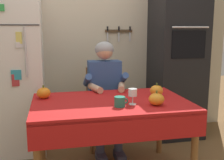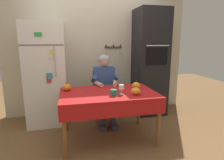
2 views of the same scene
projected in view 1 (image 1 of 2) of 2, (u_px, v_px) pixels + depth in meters
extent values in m
cube|color=beige|center=(95.00, 35.00, 3.63)|extent=(3.70, 0.10, 2.60)
cube|color=#4C3823|center=(119.00, 31.00, 3.62)|extent=(0.36, 0.02, 0.04)
cube|color=silver|center=(108.00, 40.00, 3.61)|extent=(0.02, 0.01, 0.18)
cube|color=black|center=(108.00, 29.00, 3.58)|extent=(0.02, 0.01, 0.06)
cube|color=silver|center=(119.00, 37.00, 3.63)|extent=(0.02, 0.01, 0.12)
cube|color=black|center=(119.00, 29.00, 3.61)|extent=(0.02, 0.01, 0.06)
cube|color=silver|center=(130.00, 37.00, 3.66)|extent=(0.02, 0.01, 0.11)
cube|color=black|center=(130.00, 29.00, 3.64)|extent=(0.02, 0.01, 0.06)
cube|color=white|center=(12.00, 72.00, 3.12)|extent=(0.68, 0.68, 1.80)
cylinder|color=silver|center=(26.00, 53.00, 2.77)|extent=(0.02, 0.02, 0.50)
cube|color=#333335|center=(4.00, 25.00, 2.70)|extent=(0.67, 0.01, 0.01)
cube|color=teal|center=(16.00, 75.00, 2.80)|extent=(0.10, 0.02, 0.10)
cube|color=#E5D666|center=(19.00, 38.00, 2.74)|extent=(0.06, 0.02, 0.12)
cube|color=silver|center=(21.00, 45.00, 2.76)|extent=(0.11, 0.02, 0.06)
cube|color=#B73338|center=(15.00, 80.00, 2.81)|extent=(0.07, 0.02, 0.12)
cube|color=black|center=(177.00, 55.00, 3.55)|extent=(0.60, 0.60, 2.10)
cube|color=black|center=(189.00, 45.00, 3.23)|extent=(0.42, 0.01, 0.32)
cylinder|color=silver|center=(191.00, 27.00, 3.16)|extent=(0.45, 0.02, 0.02)
cylinder|color=brown|center=(42.00, 132.00, 2.84)|extent=(0.06, 0.06, 0.70)
cylinder|color=brown|center=(194.00, 153.00, 2.35)|extent=(0.06, 0.06, 0.70)
cylinder|color=brown|center=(160.00, 123.00, 3.10)|extent=(0.06, 0.06, 0.70)
cube|color=red|center=(111.00, 103.00, 2.52)|extent=(1.40, 0.90, 0.04)
cube|color=red|center=(123.00, 131.00, 2.12)|extent=(1.40, 0.01, 0.20)
cube|color=brown|center=(104.00, 111.00, 3.25)|extent=(0.40, 0.40, 0.04)
cube|color=brown|center=(101.00, 87.00, 3.38)|extent=(0.36, 0.04, 0.48)
cylinder|color=brown|center=(92.00, 136.00, 3.10)|extent=(0.04, 0.04, 0.41)
cylinder|color=brown|center=(88.00, 126.00, 3.42)|extent=(0.04, 0.04, 0.41)
cylinder|color=brown|center=(121.00, 134.00, 3.17)|extent=(0.04, 0.04, 0.41)
cylinder|color=brown|center=(115.00, 124.00, 3.49)|extent=(0.04, 0.04, 0.41)
cube|color=#38384C|center=(101.00, 158.00, 2.94)|extent=(0.10, 0.22, 0.08)
cube|color=#38384C|center=(120.00, 156.00, 2.98)|extent=(0.10, 0.22, 0.08)
cylinder|color=#38384C|center=(100.00, 139.00, 2.96)|extent=(0.09, 0.09, 0.38)
cylinder|color=#38384C|center=(118.00, 137.00, 3.00)|extent=(0.09, 0.09, 0.38)
cube|color=#38384C|center=(98.00, 110.00, 3.07)|extent=(0.12, 0.40, 0.11)
cube|color=#38384C|center=(114.00, 109.00, 3.11)|extent=(0.12, 0.40, 0.11)
cube|color=#33518E|center=(104.00, 82.00, 3.15)|extent=(0.36, 0.20, 0.48)
cylinder|color=#33518E|center=(87.00, 80.00, 3.03)|extent=(0.07, 0.26, 0.18)
cylinder|color=#33518E|center=(123.00, 79.00, 3.12)|extent=(0.07, 0.26, 0.18)
cylinder|color=#D8A884|center=(95.00, 88.00, 2.89)|extent=(0.13, 0.27, 0.07)
cylinder|color=#D8A884|center=(121.00, 87.00, 2.95)|extent=(0.13, 0.27, 0.07)
sphere|color=#D8A884|center=(104.00, 51.00, 3.07)|extent=(0.19, 0.19, 0.19)
ellipsoid|color=#99999E|center=(104.00, 49.00, 3.07)|extent=(0.21, 0.21, 0.17)
cylinder|color=#237F66|center=(120.00, 102.00, 2.33)|extent=(0.09, 0.09, 0.09)
torus|color=#237F66|center=(125.00, 101.00, 2.34)|extent=(0.05, 0.01, 0.05)
cylinder|color=white|center=(133.00, 104.00, 2.40)|extent=(0.07, 0.07, 0.01)
cylinder|color=white|center=(133.00, 100.00, 2.39)|extent=(0.01, 0.01, 0.07)
cylinder|color=white|center=(133.00, 92.00, 2.38)|extent=(0.07, 0.07, 0.06)
ellipsoid|color=orange|center=(156.00, 99.00, 2.37)|extent=(0.13, 0.13, 0.11)
cylinder|color=#4C6023|center=(157.00, 92.00, 2.36)|extent=(0.02, 0.02, 0.02)
ellipsoid|color=orange|center=(156.00, 91.00, 2.69)|extent=(0.13, 0.13, 0.11)
cylinder|color=#4C6023|center=(157.00, 84.00, 2.68)|extent=(0.02, 0.02, 0.02)
ellipsoid|color=orange|center=(44.00, 93.00, 2.60)|extent=(0.13, 0.13, 0.10)
cylinder|color=#4C6023|center=(43.00, 86.00, 2.59)|extent=(0.02, 0.02, 0.02)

